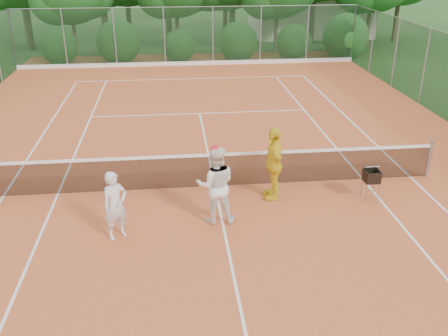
# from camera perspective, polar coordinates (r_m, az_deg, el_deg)

# --- Properties ---
(ground) EXTENTS (120.00, 120.00, 0.00)m
(ground) POSITION_cam_1_polar(r_m,az_deg,el_deg) (13.39, -1.04, -2.23)
(ground) COLOR #1E4317
(ground) RESTS_ON ground
(clay_court) EXTENTS (18.00, 36.00, 0.02)m
(clay_court) POSITION_cam_1_polar(r_m,az_deg,el_deg) (13.39, -1.04, -2.19)
(clay_court) COLOR #C75C2E
(clay_court) RESTS_ON ground
(club_building) EXTENTS (8.00, 5.00, 3.00)m
(club_building) POSITION_cam_1_polar(r_m,az_deg,el_deg) (37.60, 9.78, 17.03)
(club_building) COLOR beige
(club_building) RESTS_ON ground
(tennis_net) EXTENTS (11.97, 0.10, 1.10)m
(tennis_net) POSITION_cam_1_polar(r_m,az_deg,el_deg) (13.17, -1.05, -0.15)
(tennis_net) COLOR gray
(tennis_net) RESTS_ON clay_court
(player_white) EXTENTS (0.68, 0.63, 1.56)m
(player_white) POSITION_cam_1_polar(r_m,az_deg,el_deg) (11.06, -12.31, -4.21)
(player_white) COLOR silver
(player_white) RESTS_ON clay_court
(player_center_grp) EXTENTS (0.93, 0.74, 1.90)m
(player_center_grp) POSITION_cam_1_polar(r_m,az_deg,el_deg) (11.36, -0.95, -1.92)
(player_center_grp) COLOR white
(player_center_grp) RESTS_ON clay_court
(player_yellow) EXTENTS (0.46, 1.11, 1.90)m
(player_yellow) POSITION_cam_1_polar(r_m,az_deg,el_deg) (12.50, 5.68, 0.56)
(player_yellow) COLOR yellow
(player_yellow) RESTS_ON clay_court
(ball_hopper) EXTENTS (0.36, 0.36, 0.82)m
(ball_hopper) POSITION_cam_1_polar(r_m,az_deg,el_deg) (12.96, 16.52, -0.95)
(ball_hopper) COLOR gray
(ball_hopper) RESTS_ON clay_court
(stray_ball_a) EXTENTS (0.07, 0.07, 0.07)m
(stray_ball_a) POSITION_cam_1_polar(r_m,az_deg,el_deg) (23.63, 0.79, 9.70)
(stray_ball_a) COLOR #C7E034
(stray_ball_a) RESTS_ON clay_court
(stray_ball_b) EXTENTS (0.07, 0.07, 0.07)m
(stray_ball_b) POSITION_cam_1_polar(r_m,az_deg,el_deg) (23.22, -8.05, 9.21)
(stray_ball_b) COLOR #C2DD33
(stray_ball_b) RESTS_ON clay_court
(stray_ball_c) EXTENTS (0.07, 0.07, 0.07)m
(stray_ball_c) POSITION_cam_1_polar(r_m,az_deg,el_deg) (22.39, 4.83, 8.80)
(stray_ball_c) COLOR #BACB2F
(stray_ball_c) RESTS_ON clay_court
(court_markings) EXTENTS (11.03, 23.83, 0.01)m
(court_markings) POSITION_cam_1_polar(r_m,az_deg,el_deg) (13.38, -1.04, -2.14)
(court_markings) COLOR white
(court_markings) RESTS_ON clay_court
(fence_back) EXTENTS (18.07, 0.07, 3.00)m
(fence_back) POSITION_cam_1_polar(r_m,az_deg,el_deg) (27.33, -4.05, 14.77)
(fence_back) COLOR #19381E
(fence_back) RESTS_ON clay_court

